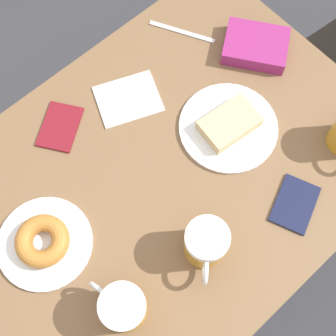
{
  "coord_description": "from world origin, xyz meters",
  "views": [
    {
      "loc": [
        0.3,
        -0.26,
        1.8
      ],
      "look_at": [
        0.0,
        0.0,
        0.76
      ],
      "focal_mm": 50.0,
      "sensor_mm": 36.0,
      "label": 1
    }
  ],
  "objects_px": {
    "plate_with_cake": "(229,126)",
    "passport_near_edge": "(60,127)",
    "passport_far_edge": "(295,204)",
    "beer_mug_right": "(206,244)",
    "napkin_folded": "(128,99)",
    "blue_pouch": "(255,46)",
    "fork": "(182,32)",
    "plate_with_donut": "(43,242)",
    "beer_mug_center": "(123,307)"
  },
  "relations": [
    {
      "from": "passport_far_edge",
      "to": "plate_with_cake",
      "type": "bearing_deg",
      "value": 174.68
    },
    {
      "from": "plate_with_donut",
      "to": "beer_mug_right",
      "type": "bearing_deg",
      "value": 46.02
    },
    {
      "from": "beer_mug_center",
      "to": "fork",
      "type": "relative_size",
      "value": 0.8
    },
    {
      "from": "plate_with_donut",
      "to": "passport_far_edge",
      "type": "bearing_deg",
      "value": 57.27
    },
    {
      "from": "plate_with_donut",
      "to": "fork",
      "type": "bearing_deg",
      "value": 109.43
    },
    {
      "from": "beer_mug_center",
      "to": "fork",
      "type": "bearing_deg",
      "value": 127.88
    },
    {
      "from": "napkin_folded",
      "to": "fork",
      "type": "relative_size",
      "value": 1.14
    },
    {
      "from": "plate_with_cake",
      "to": "fork",
      "type": "relative_size",
      "value": 1.46
    },
    {
      "from": "napkin_folded",
      "to": "fork",
      "type": "xyz_separation_m",
      "value": [
        -0.06,
        0.24,
        -0.0
      ]
    },
    {
      "from": "blue_pouch",
      "to": "plate_with_cake",
      "type": "bearing_deg",
      "value": -61.14
    },
    {
      "from": "plate_with_cake",
      "to": "napkin_folded",
      "type": "bearing_deg",
      "value": -149.87
    },
    {
      "from": "napkin_folded",
      "to": "passport_far_edge",
      "type": "bearing_deg",
      "value": 13.06
    },
    {
      "from": "plate_with_cake",
      "to": "passport_far_edge",
      "type": "height_order",
      "value": "plate_with_cake"
    },
    {
      "from": "passport_far_edge",
      "to": "passport_near_edge",
      "type": "bearing_deg",
      "value": -151.41
    },
    {
      "from": "passport_near_edge",
      "to": "blue_pouch",
      "type": "xyz_separation_m",
      "value": [
        0.17,
        0.53,
        0.02
      ]
    },
    {
      "from": "plate_with_cake",
      "to": "plate_with_donut",
      "type": "relative_size",
      "value": 1.14
    },
    {
      "from": "napkin_folded",
      "to": "passport_near_edge",
      "type": "relative_size",
      "value": 1.26
    },
    {
      "from": "napkin_folded",
      "to": "passport_far_edge",
      "type": "xyz_separation_m",
      "value": [
        0.48,
        0.11,
        0.0
      ]
    },
    {
      "from": "plate_with_donut",
      "to": "blue_pouch",
      "type": "relative_size",
      "value": 1.05
    },
    {
      "from": "plate_with_cake",
      "to": "fork",
      "type": "xyz_separation_m",
      "value": [
        -0.29,
        0.11,
        -0.01
      ]
    },
    {
      "from": "beer_mug_center",
      "to": "blue_pouch",
      "type": "height_order",
      "value": "beer_mug_center"
    },
    {
      "from": "beer_mug_right",
      "to": "passport_near_edge",
      "type": "xyz_separation_m",
      "value": [
        -0.46,
        -0.06,
        -0.06
      ]
    },
    {
      "from": "napkin_folded",
      "to": "passport_near_edge",
      "type": "height_order",
      "value": "passport_near_edge"
    },
    {
      "from": "passport_far_edge",
      "to": "beer_mug_center",
      "type": "bearing_deg",
      "value": -100.66
    },
    {
      "from": "plate_with_cake",
      "to": "passport_near_edge",
      "type": "bearing_deg",
      "value": -132.27
    },
    {
      "from": "beer_mug_center",
      "to": "fork",
      "type": "distance_m",
      "value": 0.74
    },
    {
      "from": "plate_with_donut",
      "to": "fork",
      "type": "distance_m",
      "value": 0.66
    },
    {
      "from": "plate_with_cake",
      "to": "napkin_folded",
      "type": "relative_size",
      "value": 1.28
    },
    {
      "from": "beer_mug_center",
      "to": "passport_near_edge",
      "type": "height_order",
      "value": "beer_mug_center"
    },
    {
      "from": "blue_pouch",
      "to": "napkin_folded",
      "type": "bearing_deg",
      "value": -107.84
    },
    {
      "from": "fork",
      "to": "napkin_folded",
      "type": "bearing_deg",
      "value": -75.95
    },
    {
      "from": "beer_mug_center",
      "to": "passport_far_edge",
      "type": "distance_m",
      "value": 0.46
    },
    {
      "from": "plate_with_cake",
      "to": "plate_with_donut",
      "type": "bearing_deg",
      "value": -97.76
    },
    {
      "from": "fork",
      "to": "plate_with_donut",
      "type": "bearing_deg",
      "value": -70.57
    },
    {
      "from": "napkin_folded",
      "to": "blue_pouch",
      "type": "height_order",
      "value": "blue_pouch"
    },
    {
      "from": "blue_pouch",
      "to": "beer_mug_right",
      "type": "bearing_deg",
      "value": -57.54
    },
    {
      "from": "beer_mug_right",
      "to": "passport_near_edge",
      "type": "relative_size",
      "value": 0.77
    },
    {
      "from": "plate_with_cake",
      "to": "passport_far_edge",
      "type": "relative_size",
      "value": 1.65
    },
    {
      "from": "beer_mug_right",
      "to": "passport_near_edge",
      "type": "bearing_deg",
      "value": -173.09
    },
    {
      "from": "plate_with_cake",
      "to": "blue_pouch",
      "type": "xyz_separation_m",
      "value": [
        -0.12,
        0.21,
        0.01
      ]
    },
    {
      "from": "passport_near_edge",
      "to": "passport_far_edge",
      "type": "xyz_separation_m",
      "value": [
        0.53,
        0.29,
        0.0
      ]
    },
    {
      "from": "passport_near_edge",
      "to": "passport_far_edge",
      "type": "bearing_deg",
      "value": 28.59
    },
    {
      "from": "fork",
      "to": "passport_far_edge",
      "type": "distance_m",
      "value": 0.55
    },
    {
      "from": "napkin_folded",
      "to": "plate_with_donut",
      "type": "bearing_deg",
      "value": -67.31
    },
    {
      "from": "fork",
      "to": "passport_near_edge",
      "type": "bearing_deg",
      "value": -88.97
    },
    {
      "from": "plate_with_donut",
      "to": "napkin_folded",
      "type": "relative_size",
      "value": 1.13
    },
    {
      "from": "plate_with_cake",
      "to": "beer_mug_right",
      "type": "distance_m",
      "value": 0.32
    },
    {
      "from": "beer_mug_center",
      "to": "passport_far_edge",
      "type": "height_order",
      "value": "beer_mug_center"
    },
    {
      "from": "passport_far_edge",
      "to": "fork",
      "type": "bearing_deg",
      "value": 166.11
    },
    {
      "from": "plate_with_cake",
      "to": "passport_near_edge",
      "type": "distance_m",
      "value": 0.42
    }
  ]
}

